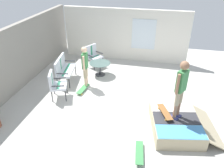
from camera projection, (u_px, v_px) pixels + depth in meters
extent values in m
cube|color=beige|center=(119.00, 102.00, 7.90)|extent=(12.00, 12.00, 0.10)
cube|color=gray|center=(13.00, 60.00, 8.07)|extent=(9.00, 0.20, 2.38)
cube|color=white|center=(125.00, 35.00, 10.58)|extent=(0.20, 6.00, 2.46)
cube|color=silver|center=(144.00, 34.00, 10.25)|extent=(0.03, 1.10, 1.40)
cube|color=tan|center=(175.00, 124.00, 6.45)|extent=(1.96, 1.64, 0.41)
cube|color=#4C99D8|center=(181.00, 132.00, 5.84)|extent=(0.79, 1.37, 0.01)
cube|color=#333338|center=(176.00, 118.00, 6.34)|extent=(0.79, 1.37, 0.01)
cube|color=silver|center=(172.00, 106.00, 6.85)|extent=(0.79, 1.37, 0.01)
cylinder|color=#B2B2B7|center=(154.00, 118.00, 6.38)|extent=(1.65, 0.36, 0.05)
cube|color=tan|center=(207.00, 125.00, 6.43)|extent=(1.78, 0.90, 0.35)
cylinder|color=#38383D|center=(69.00, 83.00, 8.52)|extent=(0.04, 0.04, 0.44)
cylinder|color=#38383D|center=(76.00, 70.00, 9.53)|extent=(0.04, 0.04, 0.44)
cylinder|color=#38383D|center=(57.00, 83.00, 8.54)|extent=(0.04, 0.04, 0.44)
cylinder|color=#38383D|center=(65.00, 70.00, 9.56)|extent=(0.04, 0.04, 0.44)
cube|color=silver|center=(66.00, 70.00, 8.91)|extent=(1.32, 0.75, 0.08)
cube|color=#338C66|center=(66.00, 69.00, 8.89)|extent=(1.21, 0.30, 0.00)
cube|color=silver|center=(60.00, 64.00, 8.78)|extent=(1.25, 0.28, 0.50)
cube|color=#338C66|center=(60.00, 64.00, 8.78)|extent=(0.11, 0.10, 0.46)
cube|color=#38383D|center=(62.00, 74.00, 8.31)|extent=(0.12, 0.47, 0.04)
cube|color=#38383D|center=(69.00, 61.00, 9.35)|extent=(0.12, 0.47, 0.04)
cylinder|color=#38383D|center=(94.00, 66.00, 9.91)|extent=(0.04, 0.04, 0.44)
cylinder|color=#38383D|center=(103.00, 62.00, 10.26)|extent=(0.04, 0.04, 0.44)
cylinder|color=#38383D|center=(87.00, 63.00, 10.18)|extent=(0.04, 0.04, 0.44)
cylinder|color=#38383D|center=(96.00, 59.00, 10.53)|extent=(0.04, 0.04, 0.44)
cube|color=silver|center=(95.00, 57.00, 10.09)|extent=(0.81, 0.78, 0.08)
cube|color=#338C66|center=(95.00, 56.00, 10.07)|extent=(0.56, 0.37, 0.00)
cube|color=silver|center=(91.00, 50.00, 10.09)|extent=(0.58, 0.37, 0.50)
cube|color=#338C66|center=(91.00, 50.00, 10.09)|extent=(0.13, 0.12, 0.46)
cube|color=#38383D|center=(90.00, 56.00, 9.83)|extent=(0.26, 0.43, 0.04)
cube|color=#38383D|center=(99.00, 52.00, 10.20)|extent=(0.26, 0.43, 0.04)
cylinder|color=#38383D|center=(66.00, 96.00, 7.74)|extent=(0.04, 0.04, 0.44)
cylinder|color=#38383D|center=(67.00, 88.00, 8.21)|extent=(0.04, 0.04, 0.44)
cylinder|color=#38383D|center=(52.00, 97.00, 7.70)|extent=(0.04, 0.04, 0.44)
cylinder|color=#38383D|center=(54.00, 89.00, 8.16)|extent=(0.04, 0.04, 0.44)
cube|color=silver|center=(59.00, 86.00, 7.82)|extent=(0.77, 0.72, 0.08)
cube|color=#338C66|center=(59.00, 85.00, 7.80)|extent=(0.58, 0.29, 0.00)
cube|color=silver|center=(51.00, 79.00, 7.66)|extent=(0.61, 0.28, 0.50)
cube|color=#338C66|center=(51.00, 79.00, 7.66)|extent=(0.12, 0.11, 0.46)
cube|color=#38383D|center=(57.00, 86.00, 7.49)|extent=(0.19, 0.46, 0.04)
cube|color=#38383D|center=(59.00, 78.00, 7.99)|extent=(0.19, 0.46, 0.04)
cylinder|color=#38383D|center=(100.00, 69.00, 9.49)|extent=(0.06, 0.06, 0.55)
cylinder|color=#38383D|center=(100.00, 74.00, 9.62)|extent=(0.44, 0.44, 0.03)
cylinder|color=#4C6660|center=(100.00, 63.00, 9.35)|extent=(0.90, 0.90, 0.02)
cube|color=silver|center=(86.00, 87.00, 8.65)|extent=(0.14, 0.25, 0.05)
cylinder|color=beige|center=(86.00, 82.00, 8.54)|extent=(0.10, 0.10, 0.39)
cylinder|color=tan|center=(85.00, 73.00, 8.34)|extent=(0.13, 0.13, 0.39)
cube|color=silver|center=(87.00, 85.00, 8.79)|extent=(0.14, 0.25, 0.05)
cylinder|color=beige|center=(87.00, 80.00, 8.68)|extent=(0.10, 0.10, 0.39)
cylinder|color=tan|center=(86.00, 71.00, 8.49)|extent=(0.13, 0.13, 0.39)
cube|color=#3F8C4C|center=(85.00, 61.00, 8.17)|extent=(0.34, 0.22, 0.58)
sphere|color=beige|center=(84.00, 50.00, 7.96)|extent=(0.22, 0.22, 0.22)
cylinder|color=beige|center=(84.00, 63.00, 8.01)|extent=(0.08, 0.08, 0.55)
cylinder|color=beige|center=(86.00, 59.00, 8.36)|extent=(0.08, 0.08, 0.55)
cube|color=navy|center=(174.00, 117.00, 6.32)|extent=(0.22, 0.26, 0.05)
cylinder|color=#9E7051|center=(175.00, 111.00, 6.20)|extent=(0.10, 0.10, 0.42)
cylinder|color=tan|center=(177.00, 99.00, 6.00)|extent=(0.13, 0.13, 0.42)
cube|color=navy|center=(177.00, 115.00, 6.43)|extent=(0.22, 0.26, 0.05)
cylinder|color=#9E7051|center=(178.00, 108.00, 6.31)|extent=(0.10, 0.10, 0.42)
cylinder|color=tan|center=(181.00, 96.00, 6.10)|extent=(0.13, 0.13, 0.42)
cube|color=#3F8C4C|center=(182.00, 81.00, 5.79)|extent=(0.37, 0.32, 0.62)
sphere|color=#9E7051|center=(185.00, 65.00, 5.57)|extent=(0.24, 0.24, 0.24)
cylinder|color=#9E7051|center=(178.00, 84.00, 5.68)|extent=(0.08, 0.08, 0.59)
cylinder|color=#9E7051|center=(186.00, 79.00, 5.93)|extent=(0.08, 0.08, 0.59)
cube|color=#3F8C4C|center=(83.00, 89.00, 8.42)|extent=(0.82, 0.29, 0.02)
cylinder|color=gold|center=(88.00, 87.00, 8.66)|extent=(0.06, 0.04, 0.06)
cylinder|color=gold|center=(84.00, 86.00, 8.70)|extent=(0.06, 0.04, 0.06)
cylinder|color=gold|center=(82.00, 94.00, 8.20)|extent=(0.06, 0.04, 0.06)
cylinder|color=gold|center=(78.00, 93.00, 8.25)|extent=(0.06, 0.04, 0.06)
cube|color=#3F8C4C|center=(139.00, 152.00, 5.65)|extent=(0.82, 0.29, 0.02)
cylinder|color=#333333|center=(142.00, 146.00, 5.91)|extent=(0.06, 0.04, 0.06)
cylinder|color=#333333|center=(136.00, 146.00, 5.93)|extent=(0.06, 0.04, 0.06)
cylinder|color=#333333|center=(142.00, 163.00, 5.43)|extent=(0.06, 0.04, 0.06)
cylinder|color=#333333|center=(136.00, 162.00, 5.45)|extent=(0.06, 0.04, 0.06)
cube|color=brown|center=(165.00, 112.00, 6.45)|extent=(0.81, 0.50, 0.01)
cylinder|color=gold|center=(164.00, 108.00, 6.73)|extent=(0.06, 0.05, 0.06)
cylinder|color=gold|center=(159.00, 108.00, 6.71)|extent=(0.06, 0.05, 0.06)
cylinder|color=gold|center=(171.00, 119.00, 6.26)|extent=(0.06, 0.05, 0.06)
cylinder|color=gold|center=(166.00, 120.00, 6.23)|extent=(0.06, 0.05, 0.06)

